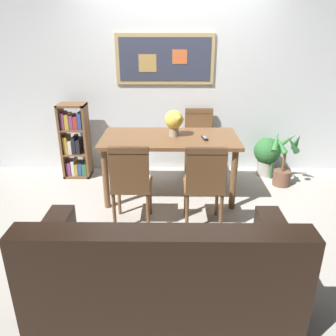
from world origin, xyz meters
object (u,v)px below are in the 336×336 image
(dining_chair_far_right, at_px, (199,137))
(potted_ivy, at_px, (267,154))
(dining_chair_near_left, at_px, (131,179))
(flower_vase, at_px, (174,121))
(dining_table, at_px, (170,145))
(leather_couch, at_px, (163,276))
(tv_remote, at_px, (205,138))
(bookshelf, at_px, (75,142))
(dining_chair_near_right, at_px, (205,180))
(potted_palm, at_px, (284,162))

(dining_chair_far_right, distance_m, potted_ivy, 0.98)
(dining_chair_near_left, bearing_deg, flower_vase, 60.86)
(dining_table, xyz_separation_m, leather_couch, (-0.04, -1.87, -0.34))
(dining_table, distance_m, tv_remote, 0.42)
(potted_ivy, xyz_separation_m, flower_vase, (-1.29, -0.60, 0.63))
(potted_ivy, bearing_deg, tv_remote, -142.87)
(dining_table, bearing_deg, potted_ivy, 25.57)
(leather_couch, distance_m, bookshelf, 2.78)
(dining_table, distance_m, dining_chair_near_right, 0.83)
(dining_chair_near_left, bearing_deg, dining_table, 62.58)
(bookshelf, distance_m, tv_remote, 1.84)
(potted_ivy, bearing_deg, bookshelf, -178.97)
(dining_chair_far_right, relative_size, bookshelf, 0.90)
(potted_ivy, distance_m, tv_remote, 1.27)
(dining_chair_far_right, xyz_separation_m, leather_couch, (-0.43, -2.57, -0.23))
(dining_chair_far_right, height_order, potted_ivy, dining_chair_far_right)
(leather_couch, height_order, tv_remote, leather_couch)
(dining_table, height_order, potted_palm, same)
(dining_chair_near_left, bearing_deg, bookshelf, 124.55)
(dining_chair_near_left, relative_size, dining_chair_far_right, 1.00)
(dining_chair_far_right, xyz_separation_m, potted_ivy, (0.95, -0.05, -0.23))
(dining_chair_far_right, relative_size, leather_couch, 0.51)
(dining_chair_near_left, xyz_separation_m, dining_chair_near_right, (0.73, -0.01, 0.00))
(tv_remote, bearing_deg, flower_vase, 162.21)
(flower_vase, bearing_deg, bookshelf, 157.54)
(potted_ivy, bearing_deg, dining_table, -154.43)
(leather_couch, distance_m, tv_remote, 1.91)
(dining_chair_far_right, xyz_separation_m, dining_chair_near_right, (-0.05, -1.43, 0.00))
(leather_couch, height_order, flower_vase, flower_vase)
(dining_table, bearing_deg, potted_palm, 11.74)
(bookshelf, bearing_deg, potted_ivy, 1.03)
(flower_vase, bearing_deg, leather_couch, -92.57)
(dining_chair_near_left, height_order, dining_chair_far_right, same)
(dining_chair_near_left, distance_m, potted_palm, 2.14)
(dining_table, bearing_deg, bookshelf, 155.29)
(potted_ivy, bearing_deg, potted_palm, -68.69)
(flower_vase, bearing_deg, dining_table, -141.84)
(dining_chair_near_left, xyz_separation_m, potted_palm, (1.86, 1.04, -0.21))
(dining_chair_near_right, bearing_deg, leather_couch, -108.72)
(bookshelf, height_order, tv_remote, bookshelf)
(dining_chair_near_left, height_order, bookshelf, bookshelf)
(bookshelf, distance_m, potted_ivy, 2.65)
(dining_chair_near_left, xyz_separation_m, dining_chair_far_right, (0.78, 1.43, 0.00))
(dining_chair_near_left, relative_size, tv_remote, 5.65)
(dining_table, relative_size, dining_chair_far_right, 1.75)
(dining_chair_near_right, height_order, leather_couch, dining_chair_near_right)
(potted_palm, relative_size, flower_vase, 2.47)
(dining_chair_near_left, height_order, potted_palm, dining_chair_near_left)
(dining_table, xyz_separation_m, tv_remote, (0.40, -0.07, 0.11))
(dining_chair_near_right, relative_size, leather_couch, 0.51)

